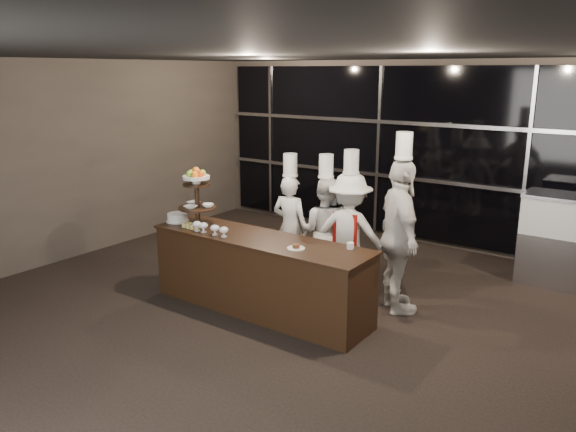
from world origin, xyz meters
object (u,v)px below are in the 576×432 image
Objects in this scene: layer_cake at (178,217)px; chef_b at (325,230)px; display_stand at (197,192)px; chef_d at (399,236)px; chef_a at (290,225)px; buffet_counter at (260,274)px; chef_c at (349,232)px.

chef_b is (1.48, 1.26, -0.22)m from layer_cake.
layer_cake is (-0.32, -0.05, -0.37)m from display_stand.
chef_d is (1.19, -0.26, 0.19)m from chef_b.
layer_cake is 1.54m from chef_a.
chef_a is 0.98× the size of chef_b.
layer_cake is at bearing -177.83° from buffet_counter.
buffet_counter is at bearing 0.01° from display_stand.
chef_a is at bearing 51.06° from layer_cake.
chef_d is at bearing 21.91° from display_stand.
chef_b is at bearing 40.35° from layer_cake.
chef_d reaches higher than buffet_counter.
layer_cake is (-1.32, -0.05, 0.51)m from buffet_counter.
chef_c is at bearing 36.94° from display_stand.
display_stand is 0.34× the size of chef_d.
chef_b is 1.23m from chef_d.
chef_b is (1.16, 1.21, -0.58)m from display_stand.
chef_a is (0.96, 1.19, -0.21)m from layer_cake.
chef_a reaches higher than layer_cake.
layer_cake is at bearing -146.99° from chef_c.
layer_cake is 2.24m from chef_c.
chef_b is at bearing 167.51° from chef_d.
chef_a is 0.92m from chef_c.
chef_a is at bearing -172.11° from chef_b.
chef_b is 0.95× the size of chef_c.
layer_cake is at bearing -128.94° from chef_a.
display_stand is 1.42m from chef_a.
display_stand reaches higher than buffet_counter.
buffet_counter is at bearing -97.54° from chef_b.
chef_d is (1.71, -0.19, 0.18)m from chef_a.
buffet_counter is at bearing -72.28° from chef_a.
chef_c is at bearing -5.90° from chef_b.
layer_cake is at bearing -171.17° from display_stand.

